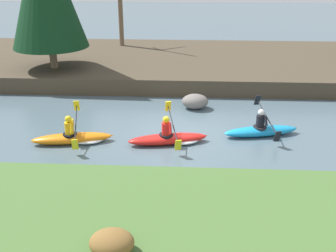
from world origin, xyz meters
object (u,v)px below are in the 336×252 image
Objects in this scene: kayaker_lead at (261,130)px; boulder_midstream at (195,101)px; kayaker_trailing at (75,137)px; kayaker_middle at (171,138)px.

kayaker_lead reaches higher than boulder_midstream.
kayaker_trailing is at bearing 175.24° from kayaker_lead.
kayaker_middle and kayaker_trailing have the same top height.
kayaker_lead and kayaker_middle have the same top height.
kayaker_middle reaches higher than boulder_midstream.
boulder_midstream is (0.85, 3.42, 0.11)m from kayaker_middle.
kayaker_lead is at bearing -3.55° from kayaker_trailing.
kayaker_lead is 1.00× the size of kayaker_middle.
kayaker_middle is at bearing -178.73° from kayaker_lead.
kayaker_trailing is at bearing -139.35° from boulder_midstream.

